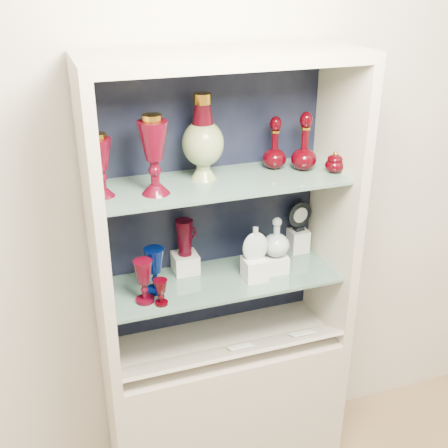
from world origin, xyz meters
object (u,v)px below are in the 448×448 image
object	(u,v)px
enamel_urn	(203,137)
lidded_bowl	(335,162)
clear_round_decanter	(276,238)
ruby_goblet_small	(161,292)
ruby_pitcher	(184,237)
pedestal_lamp_right	(154,155)
cameo_medallion	(300,216)
flat_flask	(255,243)
ruby_goblet_tall	(144,281)
clear_square_bottle	(254,254)
cobalt_goblet	(155,270)
pedestal_lamp_left	(101,166)
ruby_decanter_b	(275,141)
ruby_decanter_a	(305,138)

from	to	relation	value
enamel_urn	lidded_bowl	bearing A→B (deg)	-11.16
lidded_bowl	clear_round_decanter	distance (m)	0.38
enamel_urn	ruby_goblet_small	bearing A→B (deg)	-145.03
lidded_bowl	ruby_goblet_small	size ratio (longest dim) A/B	0.82
enamel_urn	ruby_pitcher	bearing A→B (deg)	138.79
pedestal_lamp_right	cameo_medallion	distance (m)	0.78
ruby_pitcher	flat_flask	xyz separation A→B (m)	(0.25, -0.15, 0.01)
pedestal_lamp_right	ruby_goblet_tall	distance (m)	0.48
lidded_bowl	clear_square_bottle	bearing A→B (deg)	162.22
pedestal_lamp_right	cameo_medallion	bearing A→B (deg)	14.23
pedestal_lamp_right	cobalt_goblet	xyz separation A→B (m)	(-0.01, 0.04, -0.47)
pedestal_lamp_left	pedestal_lamp_right	distance (m)	0.18
ruby_goblet_small	flat_flask	bearing A→B (deg)	9.08
enamel_urn	clear_round_decanter	xyz separation A→B (m)	(0.29, -0.06, -0.43)
ruby_decanter_b	clear_round_decanter	xyz separation A→B (m)	(-0.01, -0.08, -0.38)
pedestal_lamp_right	ruby_goblet_small	world-z (taller)	pedestal_lamp_right
ruby_decanter_a	ruby_decanter_b	world-z (taller)	ruby_decanter_a
ruby_pitcher	cameo_medallion	xyz separation A→B (m)	(0.52, 0.02, 0.01)
enamel_urn	ruby_goblet_small	size ratio (longest dim) A/B	3.08
pedestal_lamp_right	ruby_goblet_small	xyz separation A→B (m)	(-0.01, -0.06, -0.51)
pedestal_lamp_left	ruby_goblet_small	bearing A→B (deg)	-30.73
pedestal_lamp_right	ruby_decanter_a	world-z (taller)	pedestal_lamp_right
pedestal_lamp_left	flat_flask	world-z (taller)	pedestal_lamp_left
ruby_goblet_tall	ruby_pitcher	xyz separation A→B (m)	(0.20, 0.17, 0.07)
enamel_urn	ruby_decanter_a	distance (m)	0.40
ruby_goblet_small	clear_square_bottle	xyz separation A→B (m)	(0.43, 0.15, 0.01)
pedestal_lamp_right	enamel_urn	xyz separation A→B (m)	(0.20, 0.09, 0.02)
cobalt_goblet	ruby_decanter_b	bearing A→B (deg)	8.20
clear_round_decanter	ruby_pitcher	bearing A→B (deg)	161.91
lidded_bowl	clear_round_decanter	world-z (taller)	lidded_bowl
pedestal_lamp_left	lidded_bowl	size ratio (longest dim) A/B	2.63
ruby_decanter_a	clear_round_decanter	size ratio (longest dim) A/B	1.59
clear_round_decanter	ruby_decanter_b	bearing A→B (deg)	81.02
ruby_goblet_small	clear_round_decanter	distance (m)	0.52
ruby_goblet_small	cameo_medallion	world-z (taller)	cameo_medallion
enamel_urn	ruby_goblet_tall	distance (m)	0.57
pedestal_lamp_right	clear_round_decanter	size ratio (longest dim) A/B	1.74
ruby_decanter_b	lidded_bowl	xyz separation A→B (m)	(0.20, -0.12, -0.07)
lidded_bowl	pedestal_lamp_right	bearing A→B (deg)	179.32
pedestal_lamp_right	ruby_pitcher	size ratio (longest dim) A/B	1.86
ruby_decanter_b	pedestal_lamp_right	bearing A→B (deg)	-167.54
ruby_decanter_a	cameo_medallion	world-z (taller)	ruby_decanter_a
cobalt_goblet	flat_flask	size ratio (longest dim) A/B	1.30
ruby_goblet_tall	clear_square_bottle	size ratio (longest dim) A/B	1.32
cameo_medallion	clear_round_decanter	bearing A→B (deg)	-150.40
pedestal_lamp_right	flat_flask	bearing A→B (deg)	0.24
cobalt_goblet	pedestal_lamp_right	bearing A→B (deg)	-69.31
pedestal_lamp_right	ruby_goblet_tall	bearing A→B (deg)	-162.22
ruby_decanter_b	ruby_goblet_tall	size ratio (longest dim) A/B	1.28
enamel_urn	ruby_goblet_tall	xyz separation A→B (m)	(-0.27, -0.11, -0.49)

